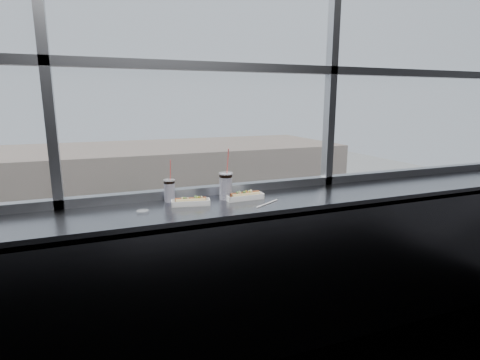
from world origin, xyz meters
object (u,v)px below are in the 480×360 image
object	(u,v)px
car_near_c	(130,329)
pedestrian_d	(199,233)
hotdog_tray_right	(245,196)
loose_straw	(267,203)
soda_cup_left	(169,189)
pedestrian_b	(114,243)
soda_cup_right	(226,185)
wrapper	(143,211)
pedestrian_c	(170,242)
tree_center	(134,217)
pedestrian_a	(7,267)
car_near_e	(357,278)
car_far_c	(250,245)
car_near_d	(219,307)
tree_right	(234,206)
car_far_b	(138,263)
hotdog_tray_left	(191,202)

from	to	relation	value
car_near_c	pedestrian_d	xyz separation A→B (m)	(7.18, 12.71, 0.02)
hotdog_tray_right	loose_straw	world-z (taller)	hotdog_tray_right
hotdog_tray_right	soda_cup_left	world-z (taller)	soda_cup_left
pedestrian_d	pedestrian_b	xyz separation A→B (m)	(-7.30, -0.07, 0.11)
soda_cup_right	wrapper	size ratio (longest dim) A/B	4.03
car_near_c	pedestrian_c	world-z (taller)	pedestrian_c
soda_cup_left	pedestrian_c	size ratio (longest dim) A/B	0.15
loose_straw	tree_center	bearing A→B (deg)	56.05
wrapper	pedestrian_a	distance (m)	30.20
car_near_e	pedestrian_c	size ratio (longest dim) A/B	3.57
pedestrian_d	car_far_c	bearing A→B (deg)	-56.85
soda_cup_left	soda_cup_right	distance (m)	0.38
pedestrian_c	tree_center	bearing A→B (deg)	-7.87
loose_straw	car_near_d	world-z (taller)	loose_straw
car_near_e	pedestrian_a	xyz separation A→B (m)	(-22.23, 10.96, -0.19)
tree_right	soda_cup_right	bearing A→B (deg)	-110.41
car_far_b	tree_right	distance (m)	10.08
car_near_e	tree_center	size ratio (longest dim) A/B	1.37
soda_cup_right	car_near_d	size ratio (longest dim) A/B	0.05
soda_cup_right	pedestrian_a	bearing A→B (deg)	105.28
car_near_e	tree_center	world-z (taller)	tree_center
tree_center	tree_right	xyz separation A→B (m)	(8.73, -0.00, -0.02)
soda_cup_left	loose_straw	size ratio (longest dim) A/B	1.19
pedestrian_a	pedestrian_c	bearing A→B (deg)	-176.85
pedestrian_d	pedestrian_b	distance (m)	7.30
soda_cup_right	tree_right	world-z (taller)	soda_cup_right
car_far_b	tree_center	distance (m)	4.64
hotdog_tray_right	car_near_c	bearing A→B (deg)	88.31
car_near_d	car_near_e	size ratio (longest dim) A/B	0.95
pedestrian_a	soda_cup_left	bearing A→B (deg)	104.58
car_far_b	car_near_e	distance (m)	15.51
pedestrian_d	tree_right	size ratio (longest dim) A/B	0.38
car_near_d	car_far_b	bearing A→B (deg)	26.49
car_near_c	pedestrian_a	xyz separation A→B (m)	(-7.60, 10.96, 0.05)
pedestrian_c	tree_right	xyz separation A→B (m)	(5.95, 0.38, 2.40)
loose_straw	pedestrian_d	world-z (taller)	loose_straw
hotdog_tray_left	car_near_c	xyz separation A→B (m)	(0.45, 16.24, -11.15)
wrapper	car_far_c	size ratio (longest dim) A/B	0.01
hotdog_tray_right	tree_center	xyz separation A→B (m)	(1.64, 28.24, -8.69)
wrapper	car_near_c	xyz separation A→B (m)	(0.76, 16.29, -11.13)
car_far_c	tree_right	world-z (taller)	tree_right
soda_cup_left	loose_straw	bearing A→B (deg)	-27.16
pedestrian_a	car_near_d	bearing A→B (deg)	138.79
wrapper	car_far_c	distance (m)	28.84
soda_cup_right	loose_straw	world-z (taller)	soda_cup_right
hotdog_tray_left	tree_right	world-z (taller)	hotdog_tray_left
car_far_c	car_near_e	xyz separation A→B (m)	(4.38, -8.00, 0.07)
hotdog_tray_left	soda_cup_right	bearing A→B (deg)	24.57
car_near_c	tree_center	size ratio (longest dim) A/B	1.09
soda_cup_right	car_far_b	distance (m)	26.65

